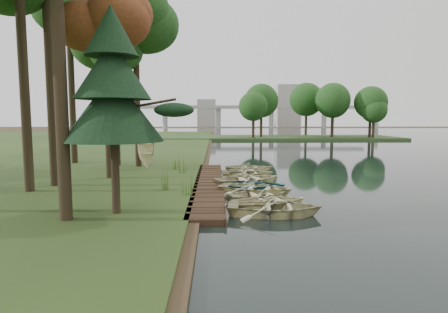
{
  "coord_description": "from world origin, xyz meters",
  "views": [
    {
      "loc": [
        -1.22,
        -21.32,
        4.0
      ],
      "look_at": [
        -0.7,
        1.01,
        1.69
      ],
      "focal_mm": 30.0,
      "sensor_mm": 36.0,
      "label": 1
    }
  ],
  "objects_px": {
    "rowboat_2": "(259,193)",
    "stored_rowboat": "(147,164)",
    "rowboat_1": "(270,200)",
    "rowboat_0": "(274,206)",
    "boardwalk": "(209,185)",
    "pine_tree": "(113,88)"
  },
  "relations": [
    {
      "from": "rowboat_0",
      "to": "rowboat_1",
      "type": "relative_size",
      "value": 1.13
    },
    {
      "from": "rowboat_2",
      "to": "stored_rowboat",
      "type": "bearing_deg",
      "value": 17.6
    },
    {
      "from": "boardwalk",
      "to": "rowboat_0",
      "type": "xyz_separation_m",
      "value": [
        2.77,
        -6.48,
        0.3
      ]
    },
    {
      "from": "rowboat_1",
      "to": "stored_rowboat",
      "type": "bearing_deg",
      "value": 18.42
    },
    {
      "from": "boardwalk",
      "to": "rowboat_2",
      "type": "height_order",
      "value": "rowboat_2"
    },
    {
      "from": "rowboat_2",
      "to": "stored_rowboat",
      "type": "relative_size",
      "value": 0.97
    },
    {
      "from": "rowboat_1",
      "to": "rowboat_2",
      "type": "xyz_separation_m",
      "value": [
        -0.27,
        1.7,
        -0.03
      ]
    },
    {
      "from": "rowboat_2",
      "to": "rowboat_1",
      "type": "bearing_deg",
      "value": 169.33
    },
    {
      "from": "boardwalk",
      "to": "rowboat_2",
      "type": "bearing_deg",
      "value": -54.43
    },
    {
      "from": "stored_rowboat",
      "to": "pine_tree",
      "type": "xyz_separation_m",
      "value": [
        1.13,
        -12.76,
        4.51
      ]
    },
    {
      "from": "rowboat_0",
      "to": "pine_tree",
      "type": "distance_m",
      "value": 7.84
    },
    {
      "from": "rowboat_0",
      "to": "rowboat_2",
      "type": "height_order",
      "value": "rowboat_0"
    },
    {
      "from": "rowboat_1",
      "to": "rowboat_0",
      "type": "bearing_deg",
      "value": 164.19
    },
    {
      "from": "boardwalk",
      "to": "rowboat_2",
      "type": "relative_size",
      "value": 5.09
    },
    {
      "from": "rowboat_2",
      "to": "stored_rowboat",
      "type": "xyz_separation_m",
      "value": [
        -7.14,
        9.38,
        0.26
      ]
    },
    {
      "from": "boardwalk",
      "to": "rowboat_0",
      "type": "height_order",
      "value": "rowboat_0"
    },
    {
      "from": "rowboat_2",
      "to": "pine_tree",
      "type": "xyz_separation_m",
      "value": [
        -6.01,
        -3.38,
        4.77
      ]
    },
    {
      "from": "rowboat_1",
      "to": "stored_rowboat",
      "type": "relative_size",
      "value": 1.05
    },
    {
      "from": "boardwalk",
      "to": "pine_tree",
      "type": "bearing_deg",
      "value": -116.89
    },
    {
      "from": "rowboat_0",
      "to": "rowboat_2",
      "type": "bearing_deg",
      "value": 10.72
    },
    {
      "from": "rowboat_0",
      "to": "pine_tree",
      "type": "relative_size",
      "value": 0.49
    },
    {
      "from": "rowboat_0",
      "to": "boardwalk",
      "type": "bearing_deg",
      "value": 28.9
    }
  ]
}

